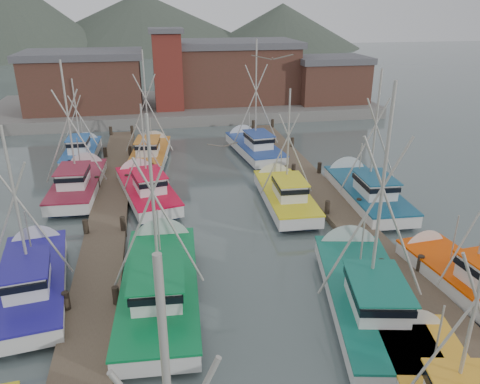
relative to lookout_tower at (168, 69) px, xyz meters
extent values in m
plane|color=#4A5958|center=(2.00, -33.00, -5.55)|extent=(260.00, 260.00, 0.00)
cube|color=brown|center=(-5.00, -29.00, -5.35)|extent=(2.20, 46.00, 0.40)
cylinder|color=black|center=(-6.00, -35.00, -5.10)|extent=(0.30, 0.30, 1.50)
cylinder|color=black|center=(-6.00, -28.00, -5.10)|extent=(0.30, 0.30, 1.50)
cylinder|color=black|center=(-6.00, -21.00, -5.10)|extent=(0.30, 0.30, 1.50)
cylinder|color=black|center=(-6.00, -14.00, -5.10)|extent=(0.30, 0.30, 1.50)
cylinder|color=black|center=(-6.00, -7.00, -5.10)|extent=(0.30, 0.30, 1.50)
cylinder|color=black|center=(-4.00, -35.00, -5.10)|extent=(0.30, 0.30, 1.50)
cylinder|color=black|center=(-4.00, -28.00, -5.10)|extent=(0.30, 0.30, 1.50)
cylinder|color=black|center=(-4.00, -21.00, -5.10)|extent=(0.30, 0.30, 1.50)
cylinder|color=black|center=(-4.00, -14.00, -5.10)|extent=(0.30, 0.30, 1.50)
cylinder|color=black|center=(-4.00, -7.00, -5.10)|extent=(0.30, 0.30, 1.50)
cube|color=brown|center=(9.00, -29.00, -5.35)|extent=(2.20, 46.00, 0.40)
cylinder|color=black|center=(8.00, -35.00, -5.10)|extent=(0.30, 0.30, 1.50)
cylinder|color=black|center=(8.00, -28.00, -5.10)|extent=(0.30, 0.30, 1.50)
cylinder|color=black|center=(8.00, -21.00, -5.10)|extent=(0.30, 0.30, 1.50)
cylinder|color=black|center=(8.00, -14.00, -5.10)|extent=(0.30, 0.30, 1.50)
cylinder|color=black|center=(8.00, -7.00, -5.10)|extent=(0.30, 0.30, 1.50)
cylinder|color=black|center=(10.00, -35.00, -5.10)|extent=(0.30, 0.30, 1.50)
cylinder|color=black|center=(10.00, -28.00, -5.10)|extent=(0.30, 0.30, 1.50)
cylinder|color=black|center=(10.00, -21.00, -5.10)|extent=(0.30, 0.30, 1.50)
cylinder|color=black|center=(10.00, -14.00, -5.10)|extent=(0.30, 0.30, 1.50)
cylinder|color=black|center=(10.00, -7.00, -5.10)|extent=(0.30, 0.30, 1.50)
cube|color=slate|center=(2.00, 4.00, -4.95)|extent=(44.00, 16.00, 1.20)
cube|color=#562D26|center=(-9.00, 2.00, -1.60)|extent=(12.00, 8.00, 5.50)
cube|color=#535358|center=(-9.00, 2.00, 1.50)|extent=(12.72, 8.48, 0.70)
cube|color=#562D26|center=(8.00, 4.00, -1.25)|extent=(14.00, 9.00, 6.20)
cube|color=#535358|center=(8.00, 4.00, 2.20)|extent=(14.84, 9.54, 0.70)
cube|color=#562D26|center=(19.00, 1.00, -2.10)|extent=(8.00, 6.00, 4.50)
cube|color=#535358|center=(19.00, 1.00, 0.50)|extent=(8.48, 6.36, 0.70)
cube|color=maroon|center=(0.00, 0.00, -0.35)|extent=(3.00, 3.00, 8.00)
cube|color=#535358|center=(0.00, 0.00, 3.90)|extent=(3.60, 3.60, 0.50)
cone|color=#444D40|center=(-38.00, 82.00, -5.55)|extent=(110.00, 110.00, 42.00)
cone|color=#444D40|center=(-3.00, 97.00, -5.55)|extent=(140.00, 140.00, 30.00)
cone|color=#444D40|center=(37.00, 87.00, -5.55)|extent=(90.00, 90.00, 24.00)
cone|color=silver|center=(7.11, -38.92, -5.00)|extent=(2.70, 1.57, 2.53)
cylinder|color=#A5A298|center=(6.30, -43.05, -1.12)|extent=(0.13, 0.13, 6.66)
cylinder|color=#A5A298|center=(5.79, -42.95, -1.90)|extent=(2.35, 0.54, 5.21)
cylinder|color=#A5A298|center=(6.61, -41.46, -3.25)|extent=(0.08, 0.08, 2.26)
cube|color=black|center=(-2.16, -34.64, -5.50)|extent=(3.28, 8.62, 0.70)
cube|color=silver|center=(-2.16, -34.64, -4.85)|extent=(3.72, 9.80, 0.80)
cube|color=#0A7A3C|center=(-2.16, -34.64, -4.47)|extent=(3.82, 9.90, 0.10)
cone|color=silver|center=(-1.86, -29.84, -5.00)|extent=(3.07, 1.28, 3.01)
cube|color=silver|center=(-2.23, -35.79, -3.90)|extent=(2.12, 3.00, 1.10)
cube|color=black|center=(-2.23, -35.79, -3.67)|extent=(2.26, 3.30, 0.28)
cube|color=#0A7A3C|center=(-2.23, -35.79, -3.31)|extent=(2.40, 3.50, 0.07)
cylinder|color=#A5A298|center=(-2.17, -34.83, -0.79)|extent=(0.14, 0.14, 7.32)
cylinder|color=#A5A298|center=(-2.79, -34.79, -1.65)|extent=(2.62, 0.26, 5.72)
cylinder|color=#A5A298|center=(-1.56, -34.87, -1.65)|extent=(2.62, 0.26, 5.72)
cylinder|color=#A5A298|center=(-2.05, -32.91, -3.25)|extent=(0.08, 0.08, 2.69)
cube|color=black|center=(6.39, -37.04, -5.50)|extent=(4.39, 8.79, 0.70)
cube|color=silver|center=(6.39, -37.04, -4.85)|extent=(4.99, 9.99, 0.80)
cube|color=#136D5A|center=(6.39, -37.04, -4.47)|extent=(5.10, 10.10, 0.10)
cone|color=silver|center=(7.36, -32.36, -5.00)|extent=(3.15, 1.69, 2.99)
cube|color=silver|center=(6.16, -38.16, -3.90)|extent=(2.47, 3.20, 1.10)
cube|color=black|center=(6.16, -38.16, -3.67)|extent=(2.65, 3.51, 0.28)
cube|color=#136D5A|center=(6.16, -38.16, -3.31)|extent=(2.81, 3.72, 0.07)
cylinder|color=#A5A298|center=(6.35, -37.22, -0.13)|extent=(0.16, 0.16, 8.65)
cylinder|color=#A5A298|center=(5.75, -37.10, -1.14)|extent=(3.04, 0.73, 6.76)
cylinder|color=#A5A298|center=(6.95, -37.35, -1.14)|extent=(3.04, 0.73, 6.76)
cylinder|color=#A5A298|center=(6.74, -35.35, -3.25)|extent=(0.09, 0.09, 2.67)
cube|color=black|center=(-7.71, -33.21, -5.50)|extent=(3.35, 7.58, 0.70)
cube|color=silver|center=(-7.71, -33.21, -4.85)|extent=(3.81, 8.61, 0.80)
cube|color=#221A91|center=(-7.71, -33.21, -4.47)|extent=(3.90, 8.70, 0.10)
cone|color=silver|center=(-8.27, -29.09, -5.00)|extent=(2.72, 1.44, 2.60)
cube|color=silver|center=(-7.57, -34.20, -3.90)|extent=(2.00, 2.70, 1.10)
cube|color=black|center=(-7.57, -34.20, -3.67)|extent=(2.14, 2.96, 0.28)
cube|color=#221A91|center=(-7.57, -34.20, -3.31)|extent=(2.27, 3.14, 0.07)
cylinder|color=#A5A298|center=(-7.68, -33.38, -1.06)|extent=(0.14, 0.14, 6.79)
cylinder|color=#A5A298|center=(-8.25, -33.46, -1.85)|extent=(2.42, 0.42, 5.31)
cylinder|color=#A5A298|center=(-7.12, -33.30, -1.85)|extent=(2.42, 0.42, 5.31)
cylinder|color=#A5A298|center=(-7.91, -31.73, -3.25)|extent=(0.08, 0.08, 2.50)
cube|color=black|center=(11.32, -36.82, -5.50)|extent=(2.78, 6.81, 0.70)
cube|color=silver|center=(11.32, -36.82, -4.85)|extent=(3.16, 7.74, 0.80)
cube|color=#F54900|center=(11.32, -36.82, -4.47)|extent=(3.24, 7.82, 0.10)
cone|color=silver|center=(10.98, -33.06, -5.00)|extent=(2.48, 1.31, 2.39)
cylinder|color=#A5A298|center=(10.83, -37.02, -1.48)|extent=(2.75, 0.33, 6.06)
cylinder|color=#A5A298|center=(11.20, -35.47, -3.25)|extent=(0.07, 0.07, 2.21)
cube|color=black|center=(-2.67, -22.94, -5.50)|extent=(3.81, 7.62, 0.70)
cube|color=silver|center=(-2.67, -22.94, -4.85)|extent=(4.33, 8.66, 0.80)
cube|color=red|center=(-2.67, -22.94, -4.47)|extent=(4.42, 8.76, 0.10)
cone|color=silver|center=(-3.51, -18.88, -5.00)|extent=(2.76, 1.60, 2.59)
cube|color=silver|center=(-2.46, -23.91, -3.90)|extent=(2.14, 2.77, 1.10)
cube|color=black|center=(-2.46, -23.91, -3.67)|extent=(2.30, 3.04, 0.28)
cube|color=red|center=(-2.46, -23.91, -3.31)|extent=(2.44, 3.22, 0.07)
cylinder|color=#A5A298|center=(-2.63, -23.10, -1.77)|extent=(0.14, 0.14, 5.36)
cylinder|color=#A5A298|center=(-3.15, -23.21, -2.40)|extent=(1.91, 0.48, 4.20)
cylinder|color=#A5A298|center=(-2.11, -22.99, -2.40)|extent=(1.91, 0.48, 4.20)
cylinder|color=#A5A298|center=(-2.97, -21.48, -3.25)|extent=(0.08, 0.08, 2.31)
cube|color=black|center=(6.04, -25.70, -5.50)|extent=(2.58, 7.15, 0.70)
cube|color=silver|center=(6.04, -25.70, -4.85)|extent=(2.93, 8.13, 0.80)
cube|color=yellow|center=(6.04, -25.70, -4.47)|extent=(3.02, 8.21, 0.10)
cone|color=silver|center=(6.20, -21.69, -5.00)|extent=(2.55, 1.20, 2.51)
cube|color=silver|center=(6.00, -26.66, -3.90)|extent=(1.72, 2.47, 1.10)
cube|color=black|center=(6.00, -26.66, -3.67)|extent=(1.83, 2.72, 0.28)
cube|color=yellow|center=(6.00, -26.66, -3.31)|extent=(1.94, 2.88, 0.07)
cylinder|color=#A5A298|center=(6.03, -25.86, -1.21)|extent=(0.12, 0.12, 6.48)
cylinder|color=#A5A298|center=(5.52, -25.84, -1.97)|extent=(2.32, 0.18, 5.06)
cylinder|color=#A5A298|center=(6.54, -25.88, -1.97)|extent=(2.32, 0.18, 5.06)
cylinder|color=#A5A298|center=(6.10, -24.25, -3.25)|extent=(0.07, 0.07, 2.24)
cube|color=black|center=(-7.28, -21.03, -5.50)|extent=(2.78, 7.56, 0.70)
cube|color=silver|center=(-7.28, -21.03, -4.85)|extent=(3.16, 8.59, 0.80)
cube|color=maroon|center=(-7.28, -21.03, -4.47)|extent=(3.25, 8.68, 0.10)
cone|color=silver|center=(-7.07, -16.80, -5.00)|extent=(2.69, 1.23, 2.64)
cube|color=silver|center=(-7.33, -22.05, -3.90)|extent=(1.83, 2.62, 1.10)
cube|color=black|center=(-7.33, -22.05, -3.67)|extent=(1.95, 2.88, 0.28)
cube|color=maroon|center=(-7.33, -22.05, -3.31)|extent=(2.07, 3.05, 0.07)
cylinder|color=#A5A298|center=(-7.29, -21.20, -0.51)|extent=(0.13, 0.13, 7.88)
cylinder|color=#A5A298|center=(-7.87, -21.17, -1.44)|extent=(2.81, 0.23, 6.16)
cylinder|color=#A5A298|center=(-6.70, -21.23, -1.44)|extent=(2.81, 0.23, 6.16)
cylinder|color=#A5A298|center=(-7.20, -19.51, -3.25)|extent=(0.08, 0.08, 2.54)
cube|color=black|center=(11.41, -26.18, -5.50)|extent=(3.00, 8.00, 0.70)
cube|color=silver|center=(11.41, -26.18, -4.85)|extent=(3.41, 9.09, 0.80)
cube|color=navy|center=(11.41, -26.18, -4.47)|extent=(3.51, 9.18, 0.10)
cone|color=silver|center=(11.65, -21.71, -5.00)|extent=(2.88, 1.25, 2.83)
cube|color=silver|center=(11.35, -27.25, -3.90)|extent=(1.97, 2.78, 1.10)
cube|color=black|center=(11.35, -27.25, -3.67)|extent=(2.10, 3.05, 0.28)
cube|color=navy|center=(11.35, -27.25, -3.31)|extent=(2.22, 3.24, 0.07)
cylinder|color=#A5A298|center=(11.40, -26.35, -0.67)|extent=(0.14, 0.14, 7.56)
cylinder|color=#A5A298|center=(10.80, -26.32, -1.56)|extent=(2.70, 0.24, 5.91)
cylinder|color=#A5A298|center=(12.00, -26.39, -1.56)|extent=(2.70, 0.24, 5.91)
cylinder|color=#A5A298|center=(11.50, -24.57, -3.25)|extent=(0.08, 0.08, 2.62)
cube|color=black|center=(-2.37, -14.99, -5.50)|extent=(3.18, 7.26, 0.70)
cube|color=silver|center=(-2.37, -14.99, -4.85)|extent=(3.61, 8.24, 0.80)
cube|color=orange|center=(-2.37, -14.99, -4.47)|extent=(3.70, 8.33, 0.10)
cone|color=silver|center=(-1.85, -11.03, -5.00)|extent=(2.61, 1.41, 2.49)
cube|color=silver|center=(-2.49, -15.94, -3.90)|extent=(1.91, 2.58, 1.10)
cube|color=black|center=(-2.49, -15.94, -3.67)|extent=(2.04, 2.83, 0.28)
cube|color=orange|center=(-2.49, -15.94, -3.31)|extent=(2.16, 3.00, 0.07)
cylinder|color=#A5A298|center=(-2.39, -15.15, -0.52)|extent=(0.12, 0.12, 7.86)
cylinder|color=#A5A298|center=(-2.89, -15.08, -1.44)|extent=(2.78, 0.45, 6.14)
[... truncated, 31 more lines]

